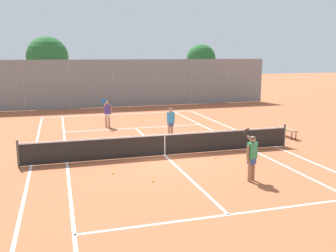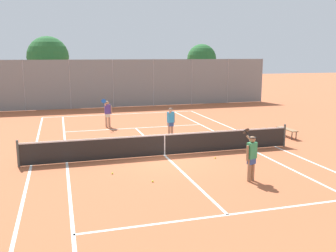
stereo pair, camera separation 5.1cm
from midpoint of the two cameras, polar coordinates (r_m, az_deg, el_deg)
The scene contains 13 objects.
ground_plane at distance 16.36m, azimuth -0.59°, elevation -4.51°, with size 120.00×120.00×0.00m, color #B25B38.
court_line_markings at distance 16.36m, azimuth -0.59°, elevation -4.49°, with size 11.10×23.90×0.01m.
tennis_net at distance 16.24m, azimuth -0.59°, elevation -2.77°, with size 12.00×0.10×1.07m.
player_near_side at distance 13.22m, azimuth 12.53°, elevation -4.35°, with size 0.46×0.88×1.77m.
player_far_left at distance 22.75m, azimuth -9.30°, elevation 2.11°, with size 0.67×0.73×1.77m.
player_far_right at distance 19.62m, azimuth 0.33°, elevation 0.82°, with size 0.44×0.54×1.60m.
loose_tennis_ball_0 at distance 13.05m, azimuth -2.40°, elevation -8.41°, with size 0.07×0.07×0.07m, color #D1DB33.
loose_tennis_ball_1 at distance 16.01m, azimuth 7.12°, elevation -4.82°, with size 0.07×0.07×0.07m, color #D1DB33.
loose_tennis_ball_2 at distance 14.02m, azimuth -8.54°, elevation -7.15°, with size 0.07×0.07×0.07m, color #D1DB33.
courtside_bench at distance 20.82m, azimuth 17.59°, elevation -0.52°, with size 0.36×1.50×0.47m.
back_fence at distance 31.22m, azimuth -8.51°, elevation 6.41°, with size 27.52×0.08×3.94m.
tree_behind_left at distance 33.59m, azimuth -17.89°, elevation 9.82°, with size 3.46×3.46×5.84m.
tree_behind_right at distance 35.51m, azimuth 5.03°, elevation 10.01°, with size 2.70×2.70×5.27m.
Camera 1 is at (-4.32, -15.17, 4.34)m, focal length 40.00 mm.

